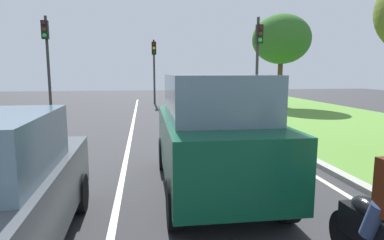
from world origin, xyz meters
TOP-DOWN VIEW (x-y plane):
  - ground_plane at (0.00, 14.00)m, footprint 60.00×60.00m
  - lane_line_center at (-0.70, 14.00)m, footprint 0.12×32.00m
  - lane_line_right_edge at (3.60, 14.00)m, footprint 0.12×32.00m
  - grass_verge_right at (8.50, 14.00)m, footprint 9.00×48.00m
  - curb_right at (4.10, 14.00)m, footprint 0.24×48.00m
  - car_suv_ahead at (1.12, 8.45)m, footprint 2.01×4.52m
  - traffic_light_near_right at (5.42, 18.08)m, footprint 0.32×0.50m
  - traffic_light_overhead_left at (-4.93, 19.90)m, footprint 0.32×0.50m
  - traffic_light_far_median at (0.60, 26.23)m, footprint 0.32×0.50m
  - tree_roadside_far at (8.78, 23.16)m, footprint 3.77×3.77m

SIDE VIEW (x-z plane):
  - ground_plane at x=0.00m, z-range 0.00..0.00m
  - lane_line_center at x=-0.70m, z-range 0.00..0.01m
  - lane_line_right_edge at x=3.60m, z-range 0.00..0.01m
  - grass_verge_right at x=8.50m, z-range 0.00..0.06m
  - curb_right at x=4.10m, z-range 0.00..0.12m
  - car_suv_ahead at x=1.12m, z-range 0.03..2.31m
  - traffic_light_far_median at x=0.60m, z-range 0.86..5.43m
  - traffic_light_near_right at x=5.42m, z-range 0.81..5.77m
  - traffic_light_overhead_left at x=-4.93m, z-range 0.89..5.96m
  - tree_roadside_far at x=8.78m, z-range 1.39..7.43m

